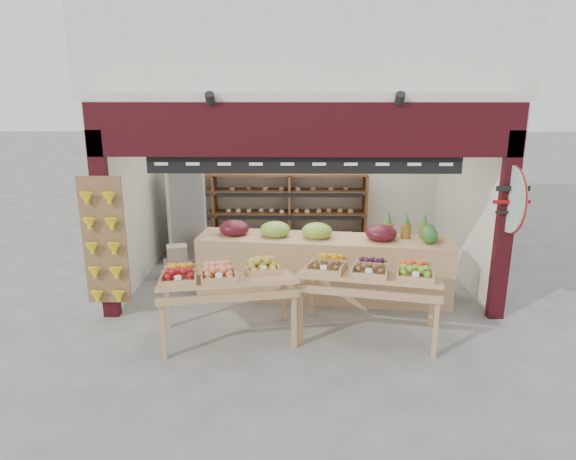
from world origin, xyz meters
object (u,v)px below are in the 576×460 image
Objects in this scene: back_shelving at (289,194)px; cardboard_stack at (190,264)px; display_table_left at (217,277)px; display_table_right at (370,272)px; mid_counter at (322,265)px; watermelon_pile at (431,286)px; refrigerator at (191,213)px.

back_shelving is 3.07× the size of cardboard_stack.
display_table_left is (-0.89, -3.65, -0.33)m from back_shelving.
display_table_left reaches higher than cardboard_stack.
mid_counter is at bearing 113.27° from display_table_right.
watermelon_pile is at bearing -2.26° from mid_counter.
back_shelving reaches higher than display_table_right.
back_shelving is at bearing 39.02° from cardboard_stack.
watermelon_pile is at bearing 22.64° from display_table_left.
display_table_left is 3.43m from watermelon_pile.
refrigerator is at bearing 96.85° from cardboard_stack.
back_shelving is 2.43m from mid_counter.
refrigerator is 1.13m from cardboard_stack.
display_table_right is 1.80m from watermelon_pile.
back_shelving is 3.38m from watermelon_pile.
display_table_right is (2.91, -3.04, -0.03)m from refrigerator.
mid_counter is 5.59× the size of watermelon_pile.
back_shelving is 3.77m from display_table_left.
mid_counter is (2.36, -1.77, -0.39)m from refrigerator.
watermelon_pile is (1.15, 1.21, -0.68)m from display_table_right.
back_shelving is at bearing 106.84° from display_table_right.
refrigerator reaches higher than display_table_left.
display_table_right reaches higher than cardboard_stack.
mid_counter reaches higher than watermelon_pile.
display_table_right is 2.76× the size of watermelon_pile.
mid_counter is (2.25, -0.88, 0.31)m from cardboard_stack.
cardboard_stack is 3.60m from display_table_right.
back_shelving reaches higher than mid_counter.
refrigerator is at bearing -164.35° from back_shelving.
display_table_left is (0.83, -2.25, 0.63)m from cardboard_stack.
mid_counter reaches higher than display_table_left.
display_table_right reaches higher than watermelon_pile.
watermelon_pile is at bearing 46.46° from display_table_right.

